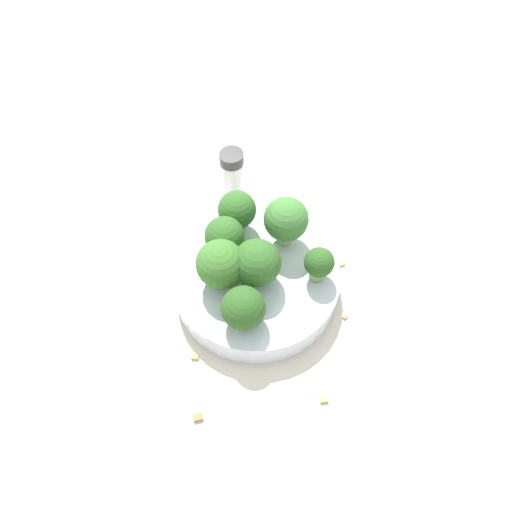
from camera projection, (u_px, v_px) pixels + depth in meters
The scene contains 15 objects.
ground_plane at pixel (256, 288), 0.59m from camera, with size 3.00×3.00×0.00m, color beige.
bowl at pixel (256, 280), 0.57m from camera, with size 0.19×0.19×0.04m, color silver.
broccoli_floret_0 at pixel (221, 264), 0.53m from camera, with size 0.05×0.05×0.06m.
broccoli_floret_1 at pixel (243, 308), 0.50m from camera, with size 0.05×0.05×0.05m.
broccoli_floret_2 at pixel (237, 211), 0.57m from camera, with size 0.04×0.04×0.06m.
broccoli_floret_3 at pixel (226, 236), 0.55m from camera, with size 0.04×0.04×0.06m.
broccoli_floret_4 at pixel (257, 263), 0.53m from camera, with size 0.05×0.05×0.06m.
broccoli_floret_5 at pixel (289, 222), 0.55m from camera, with size 0.05×0.05×0.07m.
broccoli_floret_6 at pixel (319, 264), 0.54m from camera, with size 0.03×0.03×0.04m.
pepper_shaker at pixel (232, 173), 0.64m from camera, with size 0.03×0.03×0.07m.
almond_crumb_0 at pixel (324, 399), 0.51m from camera, with size 0.01×0.01×0.01m, color tan.
almond_crumb_1 at pixel (342, 263), 0.60m from camera, with size 0.01×0.01×0.01m, color tan.
almond_crumb_2 at pixel (192, 355), 0.54m from camera, with size 0.01×0.01×0.01m, color #AD7F4C.
almond_crumb_3 at pixel (345, 317), 0.57m from camera, with size 0.01×0.00×0.01m, color olive.
almond_crumb_4 at pixel (198, 417), 0.50m from camera, with size 0.01×0.01×0.01m, color olive.
Camera 1 is at (-0.23, -0.18, 0.51)m, focal length 35.00 mm.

